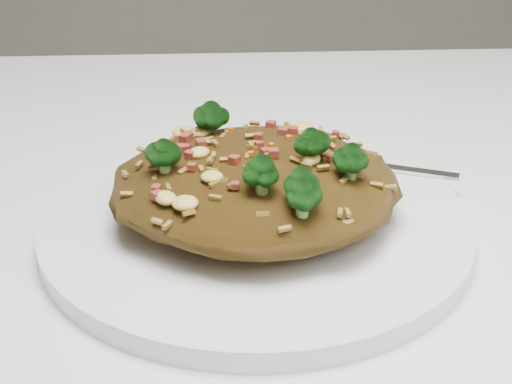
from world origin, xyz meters
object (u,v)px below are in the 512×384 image
fried_rice (257,174)px  fork (358,164)px  plate (256,222)px  dining_table (186,329)px

fried_rice → fork: 0.11m
plate → fried_rice: size_ratio=1.51×
fried_rice → fork: fried_rice is taller
fried_rice → fork: bearing=40.6°
dining_table → plate: (0.05, -0.01, 0.10)m
dining_table → fork: fork is taller
dining_table → plate: 0.11m
dining_table → fork: size_ratio=7.67×
plate → fried_rice: 0.04m
dining_table → fork: bearing=22.2°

